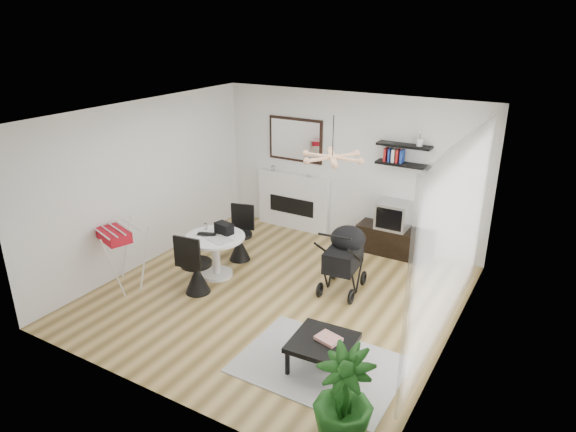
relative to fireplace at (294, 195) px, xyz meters
The scene contains 25 objects.
floor 2.75m from the fireplace, 65.59° to the right, with size 5.00×5.00×0.00m, color brown.
ceiling 3.34m from the fireplace, 65.59° to the right, with size 5.00×5.00×0.00m, color white.
wall_back 1.29m from the fireplace, ahead, with size 5.00×5.00×0.00m, color white.
wall_left 2.88m from the fireplace, 120.01° to the right, with size 5.00×5.00×0.00m, color white.
wall_right 4.39m from the fireplace, 33.95° to the right, with size 5.00×5.00×0.00m, color white.
sheer_curtain 4.20m from the fireplace, 32.43° to the right, with size 0.04×3.60×2.60m, color white.
fireplace is the anchor object (origin of this frame).
shelf_lower 2.31m from the fireplace, ahead, with size 0.90×0.25×0.04m, color black.
shelf_upper 2.45m from the fireplace, ahead, with size 0.90×0.25×0.04m, color black.
pendant_lamp 3.15m from the fireplace, 49.71° to the right, with size 0.90×0.90×0.10m, color tan, non-canonical shape.
tv_console 2.17m from the fireplace, ahead, with size 1.30×0.45×0.49m, color black.
crt_tv 2.07m from the fireplace, ahead, with size 0.53×0.47×0.47m.
dining_table 2.39m from the fireplace, 91.54° to the right, with size 0.94×0.94×0.69m.
laptop 2.44m from the fireplace, 94.43° to the right, with size 0.30×0.19×0.02m, color black.
black_bag 2.21m from the fireplace, 90.14° to the right, with size 0.29×0.17×0.17m, color black.
newspaper 2.46m from the fireplace, 87.54° to the right, with size 0.35×0.29×0.01m, color beige.
drinking_glass 2.25m from the fireplace, 99.61° to the right, with size 0.06×0.06×0.10m, color white.
chair_far 1.73m from the fireplace, 93.18° to the right, with size 0.48×0.49×0.94m.
chair_near 2.98m from the fireplace, 89.68° to the right, with size 0.48×0.49×0.98m.
drying_rack 3.56m from the fireplace, 107.67° to the right, with size 0.82×0.79×0.99m.
stroller 2.55m from the fireplace, 42.76° to the right, with size 0.63×0.93×1.09m.
rug 4.37m from the fireplace, 56.09° to the right, with size 1.91×1.38×0.01m, color #AEAEAE.
coffee_table 4.36m from the fireplace, 55.77° to the right, with size 0.76×0.76×0.37m.
magazines 4.36m from the fireplace, 54.91° to the right, with size 0.28×0.22×0.04m, color #DF4937.
potted_plant 5.49m from the fireplace, 55.31° to the right, with size 0.59×0.59×1.05m, color #1C5718.
Camera 1 is at (3.54, -5.72, 3.90)m, focal length 32.00 mm.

